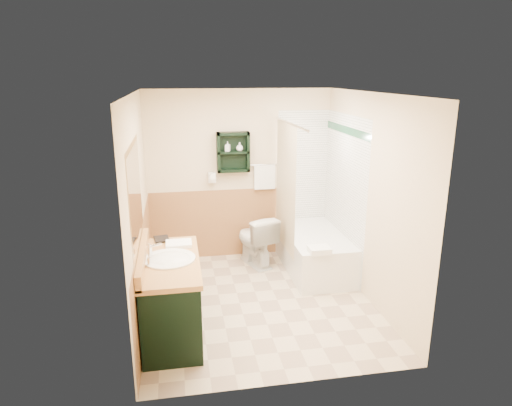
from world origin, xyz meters
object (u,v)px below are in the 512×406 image
object	(u,v)px
soap_bottle_b	(240,148)
bathtub	(315,251)
wall_shelf	(233,152)
vanity	(171,297)
toilet	(255,240)
vanity_book	(154,232)
soap_bottle_a	(228,149)
hair_dryer	(212,177)

from	to	relation	value
soap_bottle_b	bathtub	bearing A→B (deg)	-32.92
wall_shelf	vanity	xyz separation A→B (m)	(-0.89, -1.90, -1.14)
toilet	vanity_book	world-z (taller)	vanity_book
soap_bottle_a	toilet	bearing A→B (deg)	-41.93
vanity_book	soap_bottle_b	size ratio (longest dim) A/B	1.80
bathtub	soap_bottle_a	bearing A→B (deg)	151.18
vanity	vanity_book	world-z (taller)	vanity_book
hair_dryer	bathtub	world-z (taller)	hair_dryer
vanity_book	soap_bottle_b	bearing A→B (deg)	41.00
bathtub	toilet	world-z (taller)	toilet
hair_dryer	vanity	bearing A→B (deg)	-107.17
vanity	soap_bottle_a	size ratio (longest dim) A/B	9.47
wall_shelf	toilet	distance (m)	1.26
wall_shelf	vanity	world-z (taller)	wall_shelf
wall_shelf	vanity	distance (m)	2.39
hair_dryer	soap_bottle_a	world-z (taller)	soap_bottle_a
bathtub	wall_shelf	bearing A→B (deg)	149.21
soap_bottle_a	hair_dryer	bearing A→B (deg)	172.36
soap_bottle_a	vanity_book	bearing A→B (deg)	-126.47
wall_shelf	soap_bottle_b	xyz separation A→B (m)	(0.09, -0.01, 0.06)
hair_dryer	soap_bottle_b	xyz separation A→B (m)	(0.39, -0.03, 0.41)
soap_bottle_a	soap_bottle_b	distance (m)	0.17
wall_shelf	vanity_book	world-z (taller)	wall_shelf
wall_shelf	hair_dryer	xyz separation A→B (m)	(-0.30, 0.02, -0.35)
soap_bottle_a	vanity	bearing A→B (deg)	-113.36
wall_shelf	hair_dryer	size ratio (longest dim) A/B	2.29
bathtub	soap_bottle_b	xyz separation A→B (m)	(-0.94, 0.61, 1.35)
vanity	vanity_book	xyz separation A→B (m)	(-0.17, 0.56, 0.52)
vanity_book	soap_bottle_b	distance (m)	1.89
vanity_book	bathtub	bearing A→B (deg)	10.99
vanity	toilet	distance (m)	1.97
hair_dryer	soap_bottle_b	world-z (taller)	soap_bottle_b
toilet	soap_bottle_a	world-z (taller)	soap_bottle_a
wall_shelf	soap_bottle_a	size ratio (longest dim) A/B	4.05
vanity	soap_bottle_b	bearing A→B (deg)	62.56
hair_dryer	vanity_book	world-z (taller)	hair_dryer
vanity	bathtub	distance (m)	2.32
soap_bottle_b	vanity_book	bearing A→B (deg)	-130.82
wall_shelf	bathtub	distance (m)	1.76
wall_shelf	bathtub	xyz separation A→B (m)	(1.03, -0.61, -1.29)
vanity	vanity_book	size ratio (longest dim) A/B	6.03
vanity	bathtub	xyz separation A→B (m)	(1.92, 1.29, -0.15)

